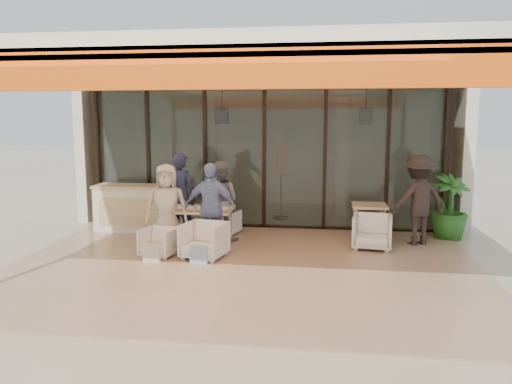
# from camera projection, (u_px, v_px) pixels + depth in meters

# --- Properties ---
(ground) EXTENTS (70.00, 70.00, 0.00)m
(ground) POSITION_uv_depth(u_px,v_px,m) (243.00, 266.00, 8.49)
(ground) COLOR #C6B293
(ground) RESTS_ON ground
(terrace_floor) EXTENTS (8.00, 6.00, 0.01)m
(terrace_floor) POSITION_uv_depth(u_px,v_px,m) (243.00, 266.00, 8.49)
(terrace_floor) COLOR tan
(terrace_floor) RESTS_ON ground
(terrace_structure) EXTENTS (8.00, 6.00, 3.40)m
(terrace_structure) POSITION_uv_depth(u_px,v_px,m) (240.00, 69.00, 7.75)
(terrace_structure) COLOR silver
(terrace_structure) RESTS_ON ground
(glass_storefront) EXTENTS (8.08, 0.10, 3.20)m
(glass_storefront) POSITION_uv_depth(u_px,v_px,m) (264.00, 158.00, 11.19)
(glass_storefront) COLOR #9EADA3
(glass_storefront) RESTS_ON ground
(interior_block) EXTENTS (9.05, 3.62, 3.52)m
(interior_block) POSITION_uv_depth(u_px,v_px,m) (275.00, 128.00, 13.37)
(interior_block) COLOR silver
(interior_block) RESTS_ON ground
(host_counter) EXTENTS (1.85, 0.65, 1.04)m
(host_counter) POSITION_uv_depth(u_px,v_px,m) (137.00, 208.00, 11.03)
(host_counter) COLOR silver
(host_counter) RESTS_ON ground
(dining_table) EXTENTS (1.50, 0.90, 0.93)m
(dining_table) POSITION_uv_depth(u_px,v_px,m) (194.00, 211.00, 9.84)
(dining_table) COLOR #D4B781
(dining_table) RESTS_ON ground
(chair_far_left) EXTENTS (0.70, 0.67, 0.63)m
(chair_far_left) POSITION_uv_depth(u_px,v_px,m) (187.00, 219.00, 10.88)
(chair_far_left) COLOR white
(chair_far_left) RESTS_ON ground
(chair_far_right) EXTENTS (0.68, 0.65, 0.59)m
(chair_far_right) POSITION_uv_depth(u_px,v_px,m) (225.00, 221.00, 10.77)
(chair_far_right) COLOR white
(chair_far_right) RESTS_ON ground
(chair_near_left) EXTENTS (0.67, 0.64, 0.59)m
(chair_near_left) POSITION_uv_depth(u_px,v_px,m) (159.00, 241.00, 9.02)
(chair_near_left) COLOR white
(chair_near_left) RESTS_ON ground
(chair_near_right) EXTENTS (0.84, 0.81, 0.73)m
(chair_near_right) POSITION_uv_depth(u_px,v_px,m) (204.00, 239.00, 8.89)
(chair_near_right) COLOR white
(chair_near_right) RESTS_ON ground
(diner_navy) EXTENTS (0.70, 0.50, 1.81)m
(diner_navy) POSITION_uv_depth(u_px,v_px,m) (180.00, 196.00, 10.30)
(diner_navy) COLOR #1B243D
(diner_navy) RESTS_ON ground
(diner_grey) EXTENTS (0.92, 0.79, 1.64)m
(diner_grey) POSITION_uv_depth(u_px,v_px,m) (220.00, 201.00, 10.20)
(diner_grey) COLOR slate
(diner_grey) RESTS_ON ground
(diner_cream) EXTENTS (0.89, 0.67, 1.65)m
(diner_cream) POSITION_uv_depth(u_px,v_px,m) (167.00, 207.00, 9.43)
(diner_cream) COLOR beige
(diner_cream) RESTS_ON ground
(diner_periwinkle) EXTENTS (1.01, 0.46, 1.68)m
(diner_periwinkle) POSITION_uv_depth(u_px,v_px,m) (210.00, 208.00, 9.31)
(diner_periwinkle) COLOR #748DC1
(diner_periwinkle) RESTS_ON ground
(tote_bag_cream) EXTENTS (0.30, 0.10, 0.34)m
(tote_bag_cream) POSITION_uv_depth(u_px,v_px,m) (152.00, 254.00, 8.64)
(tote_bag_cream) COLOR silver
(tote_bag_cream) RESTS_ON ground
(tote_bag_blue) EXTENTS (0.30, 0.10, 0.34)m
(tote_bag_blue) POSITION_uv_depth(u_px,v_px,m) (199.00, 256.00, 8.53)
(tote_bag_blue) COLOR #99BFD8
(tote_bag_blue) RESTS_ON ground
(side_table) EXTENTS (0.70, 0.70, 0.74)m
(side_table) POSITION_uv_depth(u_px,v_px,m) (369.00, 210.00, 10.24)
(side_table) COLOR #D4B781
(side_table) RESTS_ON ground
(side_chair) EXTENTS (0.81, 0.77, 0.74)m
(side_chair) POSITION_uv_depth(u_px,v_px,m) (372.00, 230.00, 9.55)
(side_chair) COLOR white
(side_chair) RESTS_ON ground
(standing_woman) EXTENTS (1.33, 1.06, 1.80)m
(standing_woman) POSITION_uv_depth(u_px,v_px,m) (418.00, 200.00, 9.79)
(standing_woman) COLOR black
(standing_woman) RESTS_ON ground
(potted_palm) EXTENTS (0.99, 0.99, 1.35)m
(potted_palm) POSITION_uv_depth(u_px,v_px,m) (449.00, 207.00, 10.33)
(potted_palm) COLOR #1E5919
(potted_palm) RESTS_ON ground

